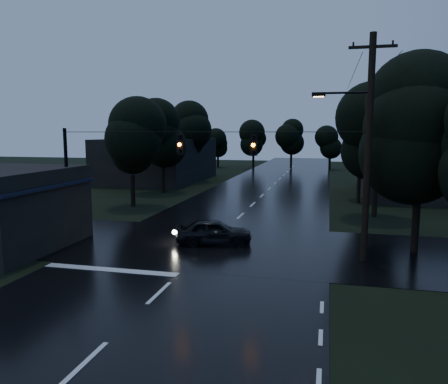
% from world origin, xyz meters
% --- Properties ---
extents(ground, '(160.00, 160.00, 0.00)m').
position_xyz_m(ground, '(0.00, 0.00, 0.00)').
color(ground, black).
rests_on(ground, ground).
extents(main_road, '(12.00, 120.00, 0.02)m').
position_xyz_m(main_road, '(0.00, 30.00, 0.00)').
color(main_road, black).
rests_on(main_road, ground).
extents(cross_street, '(60.00, 9.00, 0.02)m').
position_xyz_m(cross_street, '(0.00, 12.00, 0.00)').
color(cross_street, black).
rests_on(cross_street, ground).
extents(building_far_right, '(10.00, 14.00, 4.40)m').
position_xyz_m(building_far_right, '(14.00, 34.00, 2.20)').
color(building_far_right, black).
rests_on(building_far_right, ground).
extents(building_far_left, '(10.00, 16.00, 5.00)m').
position_xyz_m(building_far_left, '(-14.00, 40.00, 2.50)').
color(building_far_left, black).
rests_on(building_far_left, ground).
extents(utility_pole_main, '(3.50, 0.30, 10.00)m').
position_xyz_m(utility_pole_main, '(7.41, 11.00, 5.26)').
color(utility_pole_main, black).
rests_on(utility_pole_main, ground).
extents(utility_pole_far, '(2.00, 0.30, 7.50)m').
position_xyz_m(utility_pole_far, '(8.30, 28.00, 3.88)').
color(utility_pole_far, black).
rests_on(utility_pole_far, ground).
extents(anchor_pole_left, '(0.18, 0.18, 6.00)m').
position_xyz_m(anchor_pole_left, '(-7.50, 11.00, 3.00)').
color(anchor_pole_left, black).
rests_on(anchor_pole_left, ground).
extents(span_signals, '(15.00, 0.37, 1.12)m').
position_xyz_m(span_signals, '(0.56, 10.99, 5.24)').
color(span_signals, black).
rests_on(span_signals, ground).
extents(tree_corner_near, '(4.48, 4.48, 9.44)m').
position_xyz_m(tree_corner_near, '(10.00, 13.00, 5.99)').
color(tree_corner_near, black).
rests_on(tree_corner_near, ground).
extents(tree_left_a, '(3.92, 3.92, 8.26)m').
position_xyz_m(tree_left_a, '(-9.00, 22.00, 5.24)').
color(tree_left_a, black).
rests_on(tree_left_a, ground).
extents(tree_left_b, '(4.20, 4.20, 8.85)m').
position_xyz_m(tree_left_b, '(-9.60, 30.00, 5.62)').
color(tree_left_b, black).
rests_on(tree_left_b, ground).
extents(tree_left_c, '(4.48, 4.48, 9.44)m').
position_xyz_m(tree_left_c, '(-10.20, 40.00, 5.99)').
color(tree_left_c, black).
rests_on(tree_left_c, ground).
extents(tree_right_a, '(4.20, 4.20, 8.85)m').
position_xyz_m(tree_right_a, '(9.00, 22.00, 5.62)').
color(tree_right_a, black).
rests_on(tree_right_a, ground).
extents(tree_right_b, '(4.48, 4.48, 9.44)m').
position_xyz_m(tree_right_b, '(9.60, 30.00, 5.99)').
color(tree_right_b, black).
rests_on(tree_right_b, ground).
extents(tree_right_c, '(4.76, 4.76, 10.03)m').
position_xyz_m(tree_right_c, '(10.20, 40.00, 6.37)').
color(tree_right_c, black).
rests_on(tree_right_c, ground).
extents(car, '(4.18, 2.46, 1.33)m').
position_xyz_m(car, '(0.15, 12.24, 0.67)').
color(car, black).
rests_on(car, ground).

